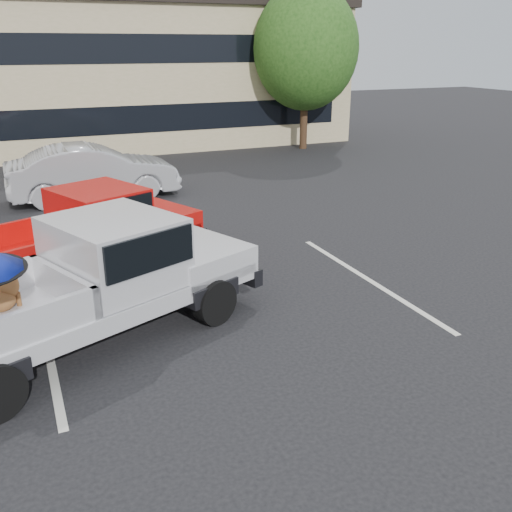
# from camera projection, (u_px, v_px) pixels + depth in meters

# --- Properties ---
(ground) EXTENTS (90.00, 90.00, 0.00)m
(ground) POSITION_uv_depth(u_px,v_px,m) (274.00, 360.00, 8.33)
(ground) COLOR black
(ground) RESTS_ON ground
(stripe_left) EXTENTS (0.12, 5.00, 0.01)m
(stripe_left) POSITION_uv_depth(u_px,v_px,m) (46.00, 339.00, 8.92)
(stripe_left) COLOR silver
(stripe_left) RESTS_ON ground
(stripe_right) EXTENTS (0.12, 5.00, 0.01)m
(stripe_right) POSITION_uv_depth(u_px,v_px,m) (369.00, 280.00, 11.17)
(stripe_right) COLOR silver
(stripe_right) RESTS_ON ground
(motel_building) EXTENTS (20.40, 8.40, 6.30)m
(motel_building) POSITION_uv_depth(u_px,v_px,m) (118.00, 71.00, 26.00)
(motel_building) COLOR tan
(motel_building) RESTS_ON ground
(tree_right) EXTENTS (4.46, 4.46, 6.78)m
(tree_right) POSITION_uv_depth(u_px,v_px,m) (306.00, 48.00, 24.00)
(tree_right) COLOR #332114
(tree_right) RESTS_ON ground
(tree_back) EXTENTS (4.68, 4.68, 7.11)m
(tree_back) POSITION_uv_depth(u_px,v_px,m) (182.00, 44.00, 29.67)
(tree_back) COLOR #332114
(tree_back) RESTS_ON ground
(silver_pickup) EXTENTS (6.01, 3.99, 2.06)m
(silver_pickup) POSITION_uv_depth(u_px,v_px,m) (103.00, 273.00, 8.70)
(silver_pickup) COLOR black
(silver_pickup) RESTS_ON ground
(red_pickup) EXTENTS (5.40, 3.63, 1.69)m
(red_pickup) POSITION_uv_depth(u_px,v_px,m) (94.00, 227.00, 11.32)
(red_pickup) COLOR black
(red_pickup) RESTS_ON ground
(silver_sedan) EXTENTS (4.91, 1.75, 1.61)m
(silver_sedan) POSITION_uv_depth(u_px,v_px,m) (93.00, 172.00, 16.83)
(silver_sedan) COLOR #A7A9AE
(silver_sedan) RESTS_ON ground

